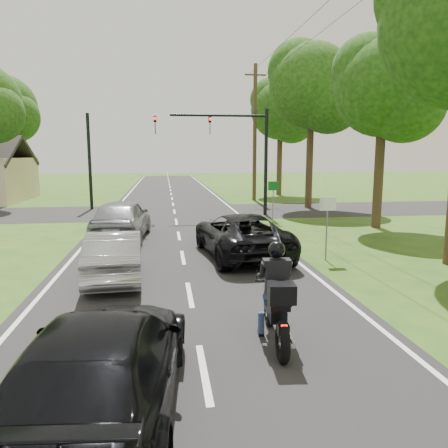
{
  "coord_description": "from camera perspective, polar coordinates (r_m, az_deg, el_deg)",
  "views": [
    {
      "loc": [
        -0.57,
        -10.57,
        3.51
      ],
      "look_at": [
        1.28,
        3.0,
        1.3
      ],
      "focal_mm": 35.0,
      "sensor_mm": 36.0,
      "label": 1
    }
  ],
  "objects": [
    {
      "name": "ground",
      "position": [
        11.15,
        -4.51,
        -9.21
      ],
      "size": [
        140.0,
        140.0,
        0.0
      ],
      "primitive_type": "plane",
      "color": "#254F16",
      "rests_on": "ground"
    },
    {
      "name": "road",
      "position": [
        20.87,
        -6.1,
        -0.55
      ],
      "size": [
        8.0,
        100.0,
        0.01
      ],
      "primitive_type": "cube",
      "color": "black",
      "rests_on": "ground"
    },
    {
      "name": "cross_road",
      "position": [
        26.8,
        -6.5,
        1.6
      ],
      "size": [
        60.0,
        7.0,
        0.01
      ],
      "primitive_type": "cube",
      "color": "black",
      "rests_on": "ground"
    },
    {
      "name": "motorcycle_rider",
      "position": [
        8.22,
        6.88,
        -10.35
      ],
      "size": [
        0.68,
        2.28,
        1.96
      ],
      "rotation": [
        0.0,
        0.0,
        -0.09
      ],
      "color": "black",
      "rests_on": "ground"
    },
    {
      "name": "dark_suv",
      "position": [
        15.04,
        2.19,
        -1.38
      ],
      "size": [
        3.01,
        5.58,
        1.49
      ],
      "primitive_type": "imported",
      "rotation": [
        0.0,
        0.0,
        3.24
      ],
      "color": "black",
      "rests_on": "road"
    },
    {
      "name": "silver_sedan",
      "position": [
        12.65,
        -14.08,
        -3.96
      ],
      "size": [
        1.69,
        4.24,
        1.37
      ],
      "primitive_type": "imported",
      "rotation": [
        0.0,
        0.0,
        3.2
      ],
      "color": "#A2A3A7",
      "rests_on": "road"
    },
    {
      "name": "silver_suv",
      "position": [
        18.38,
        -13.22,
        0.65
      ],
      "size": [
        2.36,
        5.13,
        1.7
      ],
      "primitive_type": "imported",
      "rotation": [
        0.0,
        0.0,
        3.07
      ],
      "color": "gray",
      "rests_on": "road"
    },
    {
      "name": "dark_car_behind",
      "position": [
        6.28,
        -15.61,
        -17.37
      ],
      "size": [
        2.5,
        5.2,
        1.46
      ],
      "primitive_type": "imported",
      "rotation": [
        0.0,
        0.0,
        3.05
      ],
      "color": "black",
      "rests_on": "road"
    },
    {
      "name": "traffic_signal",
      "position": [
        24.88,
        1.28,
        10.61
      ],
      "size": [
        6.38,
        0.44,
        6.0
      ],
      "color": "black",
      "rests_on": "ground"
    },
    {
      "name": "signal_pole_far",
      "position": [
        28.94,
        -17.15,
        7.76
      ],
      "size": [
        0.2,
        0.2,
        6.0
      ],
      "primitive_type": "cylinder",
      "color": "black",
      "rests_on": "ground"
    },
    {
      "name": "utility_pole_far",
      "position": [
        33.3,
        4.05,
        11.86
      ],
      "size": [
        1.6,
        0.28,
        10.0
      ],
      "color": "#4A3922",
      "rests_on": "ground"
    },
    {
      "name": "sign_white",
      "position": [
        14.66,
        13.37,
        1.43
      ],
      "size": [
        0.55,
        0.07,
        2.12
      ],
      "color": "slate",
      "rests_on": "ground"
    },
    {
      "name": "sign_green",
      "position": [
        22.31,
        6.46,
        4.2
      ],
      "size": [
        0.55,
        0.07,
        2.12
      ],
      "color": "slate",
      "rests_on": "ground"
    },
    {
      "name": "tree_row_c",
      "position": [
        22.11,
        20.93,
        15.66
      ],
      "size": [
        4.8,
        4.65,
        8.76
      ],
      "color": "#332316",
      "rests_on": "ground"
    },
    {
      "name": "tree_row_d",
      "position": [
        29.25,
        12.13,
        16.68
      ],
      "size": [
        5.76,
        5.58,
        10.45
      ],
      "color": "#332316",
      "rests_on": "ground"
    },
    {
      "name": "tree_row_e",
      "position": [
        37.85,
        7.88,
        14.13
      ],
      "size": [
        5.28,
        5.12,
        9.61
      ],
      "color": "#332316",
      "rests_on": "ground"
    },
    {
      "name": "tree_left_far",
      "position": [
        42.56,
        -26.45,
        13.13
      ],
      "size": [
        5.76,
        5.58,
        10.14
      ],
      "color": "#332316",
      "rests_on": "ground"
    }
  ]
}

